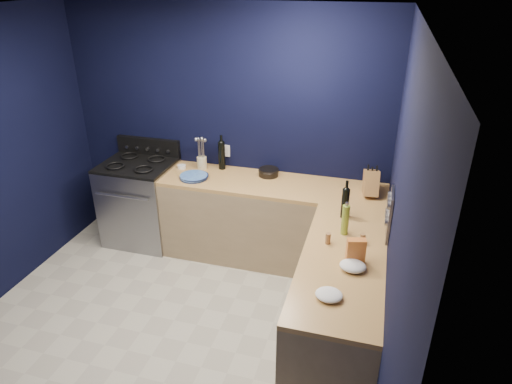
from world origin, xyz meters
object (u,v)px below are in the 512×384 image
(plate_stack, at_px, (194,177))
(knife_block, at_px, (371,183))
(gas_range, at_px, (141,203))
(crouton_bag, at_px, (356,251))
(utensil_crock, at_px, (202,163))

(plate_stack, height_order, knife_block, knife_block)
(gas_range, relative_size, crouton_bag, 4.60)
(gas_range, bearing_deg, crouton_bag, -25.46)
(gas_range, distance_m, utensil_crock, 0.88)
(utensil_crock, height_order, knife_block, knife_block)
(gas_range, bearing_deg, knife_block, 0.68)
(plate_stack, distance_m, crouton_bag, 2.05)
(gas_range, xyz_separation_m, knife_block, (2.50, 0.03, 0.56))
(gas_range, distance_m, crouton_bag, 2.77)
(utensil_crock, height_order, crouton_bag, crouton_bag)
(plate_stack, bearing_deg, knife_block, 3.77)
(plate_stack, bearing_deg, crouton_bag, -31.82)
(utensil_crock, distance_m, knife_block, 1.80)
(gas_range, distance_m, plate_stack, 0.85)
(gas_range, xyz_separation_m, utensil_crock, (0.70, 0.18, 0.51))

